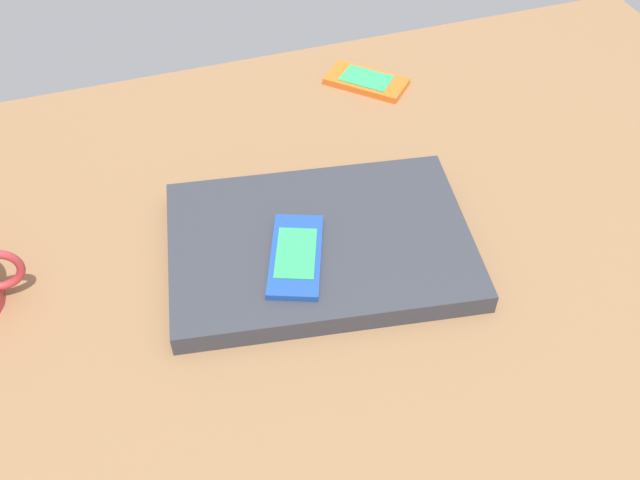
# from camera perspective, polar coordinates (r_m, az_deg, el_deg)

# --- Properties ---
(desk_surface) EXTENTS (1.20, 0.80, 0.03)m
(desk_surface) POSITION_cam_1_polar(r_m,az_deg,el_deg) (0.85, 4.44, 0.27)
(desk_surface) COLOR olive
(desk_surface) RESTS_ON ground
(laptop_closed) EXTENTS (0.37, 0.28, 0.03)m
(laptop_closed) POSITION_cam_1_polar(r_m,az_deg,el_deg) (0.80, 0.00, -0.36)
(laptop_closed) COLOR #33353D
(laptop_closed) RESTS_ON desk_surface
(cell_phone_on_laptop) EXTENTS (0.09, 0.13, 0.01)m
(cell_phone_on_laptop) POSITION_cam_1_polar(r_m,az_deg,el_deg) (0.76, -1.94, -1.26)
(cell_phone_on_laptop) COLOR #1E479E
(cell_phone_on_laptop) RESTS_ON laptop_closed
(cell_phone_on_desk) EXTENTS (0.12, 0.12, 0.01)m
(cell_phone_on_desk) POSITION_cam_1_polar(r_m,az_deg,el_deg) (1.06, 3.74, 12.60)
(cell_phone_on_desk) COLOR orange
(cell_phone_on_desk) RESTS_ON desk_surface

